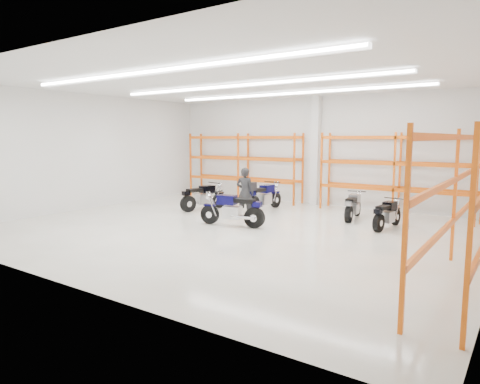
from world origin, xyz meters
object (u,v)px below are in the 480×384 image
Objects in this scene: motorcycle_back_d at (386,215)px; structural_column at (316,151)px; motorcycle_back_c at (353,207)px; standing_man at (245,192)px; motorcycle_back_b at (262,196)px; motorcycle_back_a at (202,198)px; motorcycle_main at (235,210)px.

motorcycle_back_d is 0.41× the size of structural_column.
standing_man reaches higher than motorcycle_back_c.
motorcycle_back_d is 4.80m from standing_man.
motorcycle_back_b is 1.51m from standing_man.
structural_column is at bearing 50.89° from motorcycle_back_a.
motorcycle_back_c reaches higher than motorcycle_back_d.
standing_man reaches higher than motorcycle_back_a.
motorcycle_back_c is (5.52, 1.40, -0.05)m from motorcycle_back_a.
structural_column is at bearing 87.68° from motorcycle_main.
motorcycle_back_d is (1.38, -0.86, -0.01)m from motorcycle_back_c.
motorcycle_back_a is (-2.81, 1.78, -0.02)m from motorcycle_main.
motorcycle_main is at bearing -74.70° from motorcycle_back_b.
motorcycle_back_a is 2.32m from motorcycle_back_b.
structural_column is (-3.87, 3.19, 1.82)m from motorcycle_back_d.
motorcycle_back_b is 4.95m from motorcycle_back_d.
structural_column is (0.22, 5.52, 1.74)m from motorcycle_main.
motorcycle_back_b is (-0.81, 2.97, 0.05)m from motorcycle_main.
motorcycle_main is 5.79m from structural_column.
motorcycle_back_d is 1.06× the size of standing_man.
motorcycle_back_d is at bearing 177.48° from standing_man.
standing_man is at bearing 112.17° from motorcycle_main.
motorcycle_back_a is at bearing -165.75° from motorcycle_back_c.
standing_man is (-4.71, -0.82, 0.45)m from motorcycle_back_d.
structural_column is (-2.49, 2.33, 1.81)m from motorcycle_back_c.
motorcycle_back_a is at bearing -175.51° from motorcycle_back_d.
motorcycle_back_a is 1.19× the size of standing_man.
standing_man is at bearing -153.26° from motorcycle_back_c.
motorcycle_back_a is 0.92× the size of motorcycle_back_b.
structural_column is (1.04, 2.55, 1.69)m from motorcycle_back_b.
structural_column reaches higher than motorcycle_back_b.
motorcycle_back_b is 1.29× the size of standing_man.
motorcycle_back_d is at bearing 4.49° from motorcycle_back_a.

